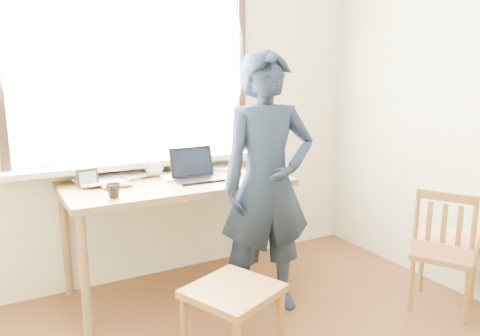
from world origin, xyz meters
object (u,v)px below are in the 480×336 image
desk (177,192)px  side_chair (445,246)px  mug_white (154,169)px  mug_dark (114,191)px  person (267,185)px  laptop (195,172)px  work_chair (233,300)px

desk → side_chair: 1.87m
mug_white → side_chair: 2.10m
mug_dark → side_chair: bearing=-24.0°
person → mug_white: bearing=136.9°
desk → mug_white: size_ratio=11.41×
laptop → work_chair: (-0.21, -0.95, -0.50)m
desk → mug_white: bearing=112.1°
desk → mug_dark: mug_dark is taller
mug_white → mug_dark: size_ratio=1.47×
desk → laptop: 0.19m
side_chair → person: bearing=149.7°
desk → person: (0.43, -0.52, 0.11)m
side_chair → laptop: bearing=140.8°
mug_white → person: (0.52, -0.73, -0.03)m
laptop → mug_white: size_ratio=2.38×
laptop → mug_white: laptop is taller
laptop → mug_dark: 0.67m
person → desk: bearing=141.5°
desk → mug_dark: (-0.50, -0.24, 0.13)m
desk → person: bearing=-50.0°
side_chair → mug_white: bearing=139.3°
mug_dark → side_chair: (1.97, -0.88, -0.43)m
mug_white → desk: bearing=-67.9°
side_chair → work_chair: bearing=175.1°
mug_dark → side_chair: size_ratio=0.11×
mug_white → laptop: bearing=-48.7°
desk → person: size_ratio=0.90×
mug_white → side_chair: (1.55, -1.34, -0.44)m
desk → side_chair: bearing=-37.4°
work_chair → mug_white: bearing=90.6°
mug_dark → side_chair: 2.20m
laptop → person: size_ratio=0.19×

